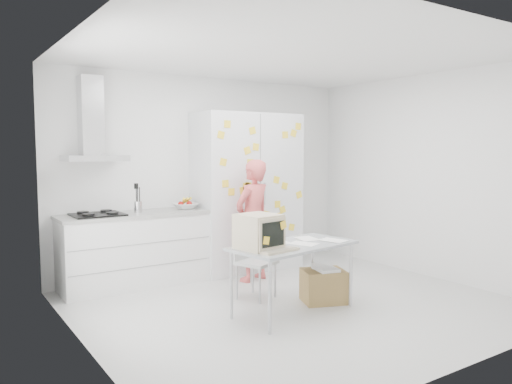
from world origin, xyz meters
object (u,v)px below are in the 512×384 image
desk (272,239)px  cardboard_box (323,285)px  person (253,220)px  chair (251,255)px

desk → cardboard_box: bearing=-1.8°
person → cardboard_box: person is taller
desk → cardboard_box: (0.77, 0.10, -0.62)m
person → chair: person is taller
chair → cardboard_box: bearing=-68.3°
chair → cardboard_box: chair is taller
chair → person: bearing=33.2°
chair → cardboard_box: size_ratio=1.55×
cardboard_box → desk: bearing=-173.0°
person → desk: 1.45m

